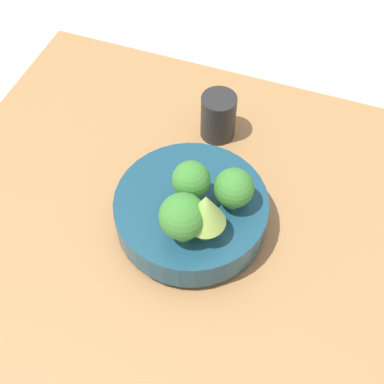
{
  "coord_description": "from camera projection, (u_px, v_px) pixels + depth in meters",
  "views": [
    {
      "loc": [
        -0.2,
        0.47,
        0.82
      ],
      "look_at": [
        -0.02,
        -0.0,
        0.14
      ],
      "focal_mm": 50.0,
      "sensor_mm": 36.0,
      "label": 1
    }
  ],
  "objects": [
    {
      "name": "ground_plane",
      "position": [
        178.0,
        235.0,
        0.96
      ],
      "size": [
        6.0,
        6.0,
        0.0
      ],
      "primitive_type": "plane",
      "color": "silver"
    },
    {
      "name": "table",
      "position": [
        178.0,
        228.0,
        0.94
      ],
      "size": [
        0.89,
        0.8,
        0.05
      ],
      "color": "#9E7042",
      "rests_on": "ground_plane"
    },
    {
      "name": "bowl",
      "position": [
        192.0,
        210.0,
        0.89
      ],
      "size": [
        0.25,
        0.25,
        0.07
      ],
      "color": "navy",
      "rests_on": "table"
    },
    {
      "name": "broccoli_floret_back",
      "position": [
        183.0,
        217.0,
        0.79
      ],
      "size": [
        0.07,
        0.07,
        0.09
      ],
      "color": "#609347",
      "rests_on": "bowl"
    },
    {
      "name": "romanesco_piece_far",
      "position": [
        206.0,
        211.0,
        0.77
      ],
      "size": [
        0.06,
        0.06,
        0.1
      ],
      "color": "#609347",
      "rests_on": "bowl"
    },
    {
      "name": "broccoli_floret_left",
      "position": [
        234.0,
        188.0,
        0.83
      ],
      "size": [
        0.06,
        0.06,
        0.07
      ],
      "color": "#6BA34C",
      "rests_on": "bowl"
    },
    {
      "name": "broccoli_floret_center",
      "position": [
        192.0,
        179.0,
        0.82
      ],
      "size": [
        0.06,
        0.06,
        0.09
      ],
      "color": "#6BA34C",
      "rests_on": "bowl"
    },
    {
      "name": "cup",
      "position": [
        219.0,
        116.0,
        1.01
      ],
      "size": [
        0.07,
        0.07,
        0.09
      ],
      "color": "black",
      "rests_on": "table"
    }
  ]
}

